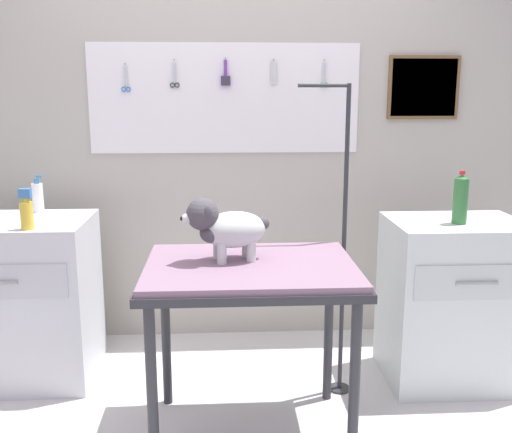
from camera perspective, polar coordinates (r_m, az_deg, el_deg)
rear_wall_panel at (r=3.57m, az=-2.42°, el=6.36°), size 4.00×0.11×2.30m
grooming_table at (r=2.52m, az=-0.54°, el=-6.39°), size 0.92×0.70×0.80m
grooming_arm at (r=2.93m, az=8.34°, el=-3.77°), size 0.30×0.11×1.55m
dog at (r=2.51m, az=-3.08°, el=-1.03°), size 0.38×0.23×0.28m
counter_left at (r=3.39m, az=-22.30°, el=-7.48°), size 0.80×0.58×0.87m
cabinet_right at (r=3.28m, az=18.55°, el=-7.83°), size 0.68×0.54×0.87m
shampoo_bottle at (r=3.43m, az=-20.48°, el=1.77°), size 0.06×0.06×0.21m
detangler_spray at (r=3.02m, az=-21.45°, el=0.39°), size 0.06×0.06×0.20m
soda_bottle at (r=3.08m, az=19.30°, el=1.60°), size 0.07×0.07×0.27m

